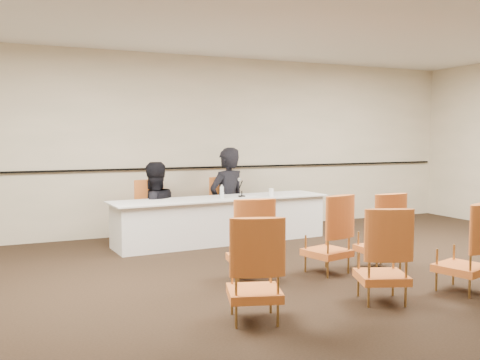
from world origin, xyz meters
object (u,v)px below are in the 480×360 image
aud_chair_back_right (462,247)px  panelist_second (153,216)px  aud_chair_front_left (250,239)px  aud_chair_back_left (254,268)px  drinking_glass (222,195)px  panelist_main (227,205)px  aud_chair_front_mid (327,234)px  coffee_cup (271,192)px  aud_chair_front_right (380,231)px  panelist_main_chair (227,206)px  panelist_second_chair (153,211)px  water_bottle (222,191)px  microphone (242,187)px  aud_chair_back_mid (382,254)px  panel_table (222,220)px

aud_chair_back_right → panelist_second: bearing=103.1°
aud_chair_front_left → aud_chair_back_left: size_ratio=1.00×
drinking_glass → aud_chair_back_right: size_ratio=0.11×
panelist_second → aud_chair_front_left: bearing=87.2°
panelist_main → aud_chair_front_left: panelist_main is taller
panelist_second → aud_chair_front_mid: size_ratio=1.76×
panelist_second → aud_chair_front_mid: bearing=105.5°
drinking_glass → aud_chair_back_left: bearing=-107.7°
coffee_cup → aud_chair_front_right: 2.29m
panelist_main_chair → panelist_second: 1.28m
panelist_main → panelist_second_chair: (-1.28, -0.08, -0.02)m
drinking_glass → coffee_cup: coffee_cup is taller
water_bottle → aud_chair_back_left: (-1.07, -3.36, -0.32)m
panelist_second_chair → water_bottle: (0.94, -0.51, 0.32)m
panelist_main_chair → water_bottle: panelist_main_chair is taller
panelist_main → microphone: (0.01, -0.57, 0.34)m
microphone → aud_chair_back_right: size_ratio=0.31×
water_bottle → aud_chair_back_mid: size_ratio=0.22×
panelist_main_chair → panelist_second_chair: 1.28m
water_bottle → coffee_cup: bearing=-4.7°
water_bottle → aud_chair_front_mid: aud_chair_front_mid is taller
panelist_main_chair → water_bottle: (-0.34, -0.59, 0.32)m
aud_chair_front_mid → panelist_second: bearing=103.2°
aud_chair_front_mid → aud_chair_back_mid: 1.17m
water_bottle → aud_chair_back_right: size_ratio=0.22×
aud_chair_front_mid → aud_chair_back_left: bearing=-156.7°
panelist_main_chair → aud_chair_front_right: same height
panelist_main → panelist_second_chair: 1.28m
panel_table → aud_chair_front_mid: aud_chair_front_mid is taller
coffee_cup → aud_chair_front_mid: 2.21m
panelist_main_chair → aud_chair_back_right: 4.15m
coffee_cup → aud_chair_front_right: aud_chair_front_right is taller
aud_chair_front_left → aud_chair_back_left: bearing=-103.9°
water_bottle → aud_chair_back_right: (1.31, -3.45, -0.32)m
coffee_cup → aud_chair_back_mid: size_ratio=0.13×
microphone → panelist_main_chair: bearing=99.9°
panelist_main → aud_chair_front_left: 2.87m
water_bottle → drinking_glass: water_bottle is taller
aud_chair_front_left → aud_chair_front_mid: size_ratio=1.00×
panelist_main → aud_chair_front_left: (-0.88, -2.73, -0.02)m
aud_chair_front_left → aud_chair_back_left: same height
panelist_main → panelist_second_chair: panelist_main is taller
water_bottle → aud_chair_front_left: bearing=-104.0°
panelist_main → coffee_cup: size_ratio=15.93×
panelist_main → panelist_second: 1.29m
aud_chair_back_left → aud_chair_back_mid: same height
drinking_glass → aud_chair_back_left: (-1.06, -3.32, -0.26)m
coffee_cup → microphone: bearing=169.7°
aud_chair_back_left → aud_chair_back_right: bearing=15.6°
aud_chair_front_mid → aud_chair_front_right: (0.70, -0.10, 0.00)m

